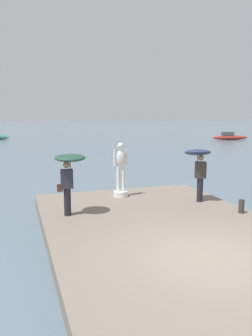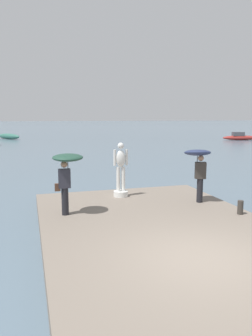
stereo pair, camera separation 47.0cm
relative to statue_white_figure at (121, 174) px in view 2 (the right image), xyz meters
name	(u,v)px [view 2 (the right image)]	position (x,y,z in m)	size (l,w,h in m)	color
ground_plane	(56,142)	(0.15, 33.99, -1.29)	(400.00, 400.00, 0.00)	slate
pier	(162,234)	(0.15, -3.87, -1.09)	(6.69, 10.27, 0.40)	slate
statue_white_figure	(121,174)	(0.00, 0.00, 0.00)	(0.58, 0.56, 2.11)	white
onlooker_left	(66,168)	(-2.28, -1.85, 0.62)	(1.03, 1.04, 1.97)	black
onlooker_right	(198,161)	(2.46, -1.63, 0.62)	(1.21, 1.22, 1.99)	black
mooring_bollard	(240,207)	(3.04, -3.40, -0.66)	(0.18, 0.18, 0.45)	#38332D
boat_mid	(240,137)	(26.81, 30.28, -0.86)	(5.58, 2.40, 1.20)	#9E2D28
boat_far	(9,136)	(-6.33, 42.41, -0.87)	(4.00, 5.14, 0.85)	#336B5B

